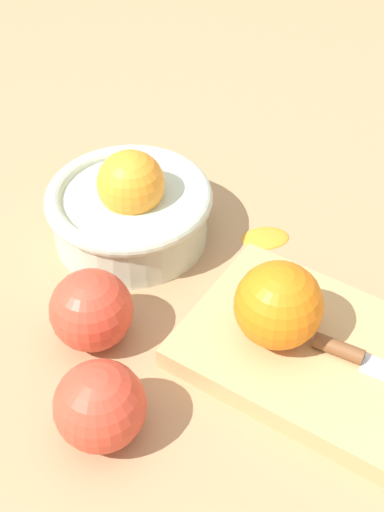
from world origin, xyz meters
The scene contains 8 objects.
ground_plane centered at (0.00, 0.00, 0.00)m, with size 2.40×2.40×0.00m, color tan.
bowl centered at (-0.13, 0.08, 0.04)m, with size 0.17×0.17×0.10m.
cutting_board centered at (0.12, 0.07, 0.01)m, with size 0.23×0.17×0.02m, color tan.
orange_on_board centered at (0.08, 0.05, 0.06)m, with size 0.08×0.08×0.08m, color orange.
knife centered at (0.17, 0.08, 0.03)m, with size 0.15×0.05×0.01m.
apple_front_left centered at (-0.05, -0.04, 0.04)m, with size 0.08×0.08×0.08m, color #D6422D.
apple_front_right centered at (0.03, -0.11, 0.04)m, with size 0.08×0.08×0.08m, color #D6422D.
citrus_peel centered at (-0.02, 0.17, 0.00)m, with size 0.05×0.04×0.01m, color orange.
Camera 1 is at (0.30, -0.30, 0.52)m, focal length 49.74 mm.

